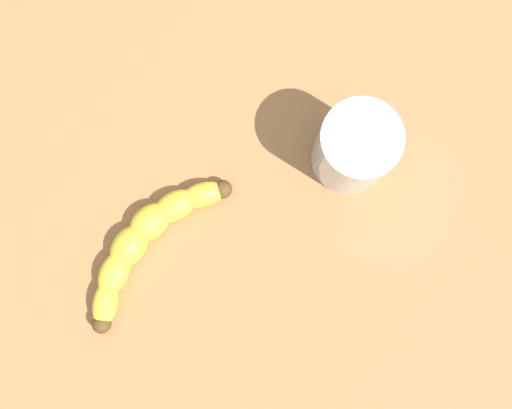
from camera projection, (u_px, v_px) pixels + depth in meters
The scene contains 3 objects.
wooden_tabletop at pixel (265, 216), 80.67cm from camera, with size 120.00×120.00×3.00cm, color #986A3E.
banana at pixel (146, 241), 76.97cm from camera, with size 16.82×17.26×3.75cm.
smoothie_glass at pixel (354, 149), 74.29cm from camera, with size 8.63×8.63×11.96cm.
Camera 1 is at (-7.33, 1.63, 81.84)cm, focal length 47.25 mm.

